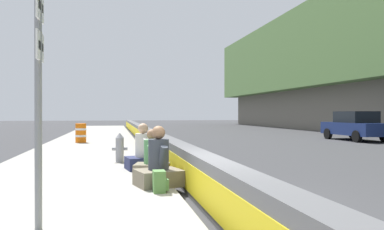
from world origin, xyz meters
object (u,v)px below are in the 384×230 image
(fire_hydrant, at_px, (120,147))
(seated_person_middle, at_px, (152,162))
(seated_person_rear, at_px, (143,155))
(backpack, at_px, (160,182))
(route_sign_post, at_px, (39,63))
(construction_barrel, at_px, (81,133))
(parked_car_fourth, at_px, (355,126))
(seated_person_foreground, at_px, (159,167))

(fire_hydrant, height_order, seated_person_middle, seated_person_middle)
(seated_person_rear, height_order, backpack, seated_person_rear)
(seated_person_rear, relative_size, backpack, 2.99)
(route_sign_post, height_order, fire_hydrant, route_sign_post)
(route_sign_post, distance_m, fire_hydrant, 6.98)
(fire_hydrant, relative_size, seated_person_middle, 0.81)
(fire_hydrant, height_order, construction_barrel, construction_barrel)
(parked_car_fourth, bearing_deg, seated_person_middle, 131.57)
(seated_person_foreground, relative_size, seated_person_rear, 1.01)
(route_sign_post, height_order, parked_car_fourth, route_sign_post)
(seated_person_middle, height_order, parked_car_fourth, parked_car_fourth)
(seated_person_foreground, height_order, construction_barrel, seated_person_foreground)
(seated_person_foreground, height_order, seated_person_middle, seated_person_foreground)
(route_sign_post, bearing_deg, seated_person_foreground, -34.24)
(seated_person_rear, xyz_separation_m, construction_barrel, (9.88, 2.34, 0.10))
(construction_barrel, bearing_deg, fire_hydrant, -167.90)
(seated_person_rear, relative_size, parked_car_fourth, 0.26)
(fire_hydrant, relative_size, construction_barrel, 0.93)
(fire_hydrant, relative_size, parked_car_fourth, 0.19)
(seated_person_foreground, bearing_deg, backpack, 175.48)
(seated_person_foreground, xyz_separation_m, construction_barrel, (12.30, 2.47, 0.10))
(parked_car_fourth, bearing_deg, construction_barrel, 91.74)
(seated_person_rear, xyz_separation_m, backpack, (-3.05, -0.08, -0.18))
(fire_hydrant, xyz_separation_m, construction_barrel, (8.26, 1.77, 0.03))
(seated_person_foreground, bearing_deg, seated_person_middle, 0.63)
(construction_barrel, bearing_deg, backpack, -169.39)
(route_sign_post, xyz_separation_m, seated_person_rear, (5.07, -1.68, -1.72))
(fire_hydrant, xyz_separation_m, backpack, (-4.68, -0.65, -0.25))
(route_sign_post, relative_size, parked_car_fourth, 0.80)
(seated_person_rear, xyz_separation_m, parked_car_fourth, (10.35, -13.14, 0.35))
(parked_car_fourth, bearing_deg, fire_hydrant, 122.47)
(route_sign_post, distance_m, backpack, 3.28)
(fire_hydrant, distance_m, parked_car_fourth, 16.26)
(fire_hydrant, distance_m, construction_barrel, 8.44)
(seated_person_foreground, distance_m, parked_car_fourth, 18.23)
(backpack, bearing_deg, seated_person_rear, 1.48)
(seated_person_foreground, height_order, backpack, seated_person_foreground)
(backpack, bearing_deg, construction_barrel, 10.61)
(route_sign_post, height_order, seated_person_middle, route_sign_post)
(construction_barrel, bearing_deg, seated_person_rear, -166.65)
(seated_person_middle, height_order, backpack, seated_person_middle)
(parked_car_fourth, bearing_deg, seated_person_rear, 128.23)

